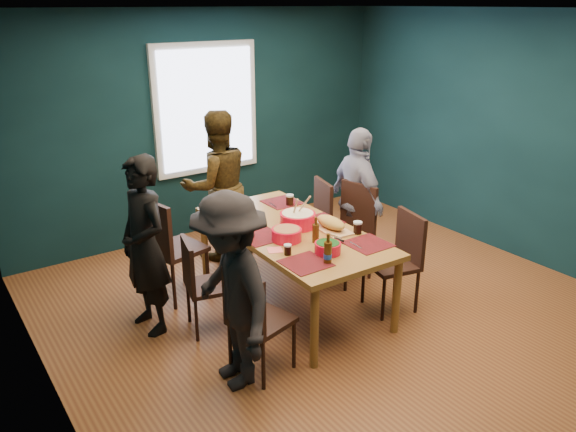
# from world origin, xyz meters

# --- Properties ---
(room) EXTENTS (5.01, 5.01, 2.71)m
(room) POSITION_xyz_m (0.00, 0.27, 1.37)
(room) COLOR brown
(room) RESTS_ON ground
(dining_table) EXTENTS (1.08, 2.07, 0.78)m
(dining_table) POSITION_xyz_m (-0.26, 0.30, 0.70)
(dining_table) COLOR #9E6B2F
(dining_table) RESTS_ON floor
(chair_left_far) EXTENTS (0.55, 0.55, 1.04)m
(chair_left_far) POSITION_xyz_m (-1.19, 1.05, 0.60)
(chair_left_far) COLOR black
(chair_left_far) RESTS_ON floor
(chair_left_mid) EXTENTS (0.48, 0.48, 0.87)m
(chair_left_mid) POSITION_xyz_m (-1.20, 0.37, 0.51)
(chair_left_mid) COLOR black
(chair_left_mid) RESTS_ON floor
(chair_left_near) EXTENTS (0.51, 0.51, 0.92)m
(chair_left_near) POSITION_xyz_m (-1.16, -0.45, 0.54)
(chair_left_near) COLOR black
(chair_left_near) RESTS_ON floor
(chair_right_far) EXTENTS (0.52, 0.52, 0.95)m
(chair_right_far) POSITION_xyz_m (0.45, 0.90, 0.55)
(chair_right_far) COLOR black
(chair_right_far) RESTS_ON floor
(chair_right_mid) EXTENTS (0.52, 0.52, 1.01)m
(chair_right_mid) POSITION_xyz_m (0.58, 0.43, 0.59)
(chair_right_mid) COLOR black
(chair_right_mid) RESTS_ON floor
(chair_right_near) EXTENTS (0.50, 0.50, 0.94)m
(chair_right_near) POSITION_xyz_m (0.53, -0.32, 0.55)
(chair_right_near) COLOR black
(chair_right_near) RESTS_ON floor
(person_far_left) EXTENTS (0.45, 0.62, 1.59)m
(person_far_left) POSITION_xyz_m (-1.55, 0.67, 0.80)
(person_far_left) COLOR black
(person_far_left) RESTS_ON floor
(person_back) EXTENTS (0.88, 0.72, 1.68)m
(person_back) POSITION_xyz_m (-0.31, 1.68, 0.84)
(person_back) COLOR black
(person_back) RESTS_ON floor
(person_right) EXTENTS (0.53, 0.96, 1.55)m
(person_right) POSITION_xyz_m (0.80, 0.59, 0.77)
(person_right) COLOR white
(person_right) RESTS_ON floor
(person_near_left) EXTENTS (0.67, 1.04, 1.53)m
(person_near_left) POSITION_xyz_m (-1.32, -0.42, 0.77)
(person_near_left) COLOR black
(person_near_left) RESTS_ON floor
(bowl_salad) EXTENTS (0.27, 0.27, 0.11)m
(bowl_salad) POSITION_xyz_m (-0.46, 0.11, 0.84)
(bowl_salad) COLOR red
(bowl_salad) RESTS_ON dining_table
(bowl_dumpling) EXTENTS (0.34, 0.34, 0.31)m
(bowl_dumpling) POSITION_xyz_m (-0.19, 0.32, 0.85)
(bowl_dumpling) COLOR red
(bowl_dumpling) RESTS_ON dining_table
(bowl_herbs) EXTENTS (0.22, 0.22, 0.10)m
(bowl_herbs) POSITION_xyz_m (-0.33, -0.31, 0.83)
(bowl_herbs) COLOR red
(bowl_herbs) RESTS_ON dining_table
(cutting_board) EXTENTS (0.28, 0.56, 0.12)m
(cutting_board) POSITION_xyz_m (0.02, 0.08, 0.83)
(cutting_board) COLOR tan
(cutting_board) RESTS_ON dining_table
(small_bowl) EXTENTS (0.15, 0.15, 0.06)m
(small_bowl) POSITION_xyz_m (-0.63, 1.01, 0.81)
(small_bowl) COLOR black
(small_bowl) RESTS_ON dining_table
(beer_bottle_a) EXTENTS (0.07, 0.07, 0.25)m
(beer_bottle_a) POSITION_xyz_m (-0.45, -0.46, 0.87)
(beer_bottle_a) COLOR #42270B
(beer_bottle_a) RESTS_ON dining_table
(beer_bottle_b) EXTENTS (0.06, 0.06, 0.23)m
(beer_bottle_b) POSITION_xyz_m (-0.27, -0.07, 0.87)
(beer_bottle_b) COLOR #42270B
(beer_bottle_b) RESTS_ON dining_table
(cola_glass_a) EXTENTS (0.07, 0.07, 0.09)m
(cola_glass_a) POSITION_xyz_m (-0.62, -0.14, 0.83)
(cola_glass_a) COLOR black
(cola_glass_a) RESTS_ON dining_table
(cola_glass_b) EXTENTS (0.08, 0.08, 0.11)m
(cola_glass_b) POSITION_xyz_m (0.16, -0.13, 0.84)
(cola_glass_b) COLOR black
(cola_glass_b) RESTS_ON dining_table
(cola_glass_c) EXTENTS (0.08, 0.08, 0.11)m
(cola_glass_c) POSITION_xyz_m (0.09, 0.85, 0.84)
(cola_glass_c) COLOR black
(cola_glass_c) RESTS_ON dining_table
(cola_glass_d) EXTENTS (0.06, 0.06, 0.09)m
(cola_glass_d) POSITION_xyz_m (-0.68, 0.35, 0.82)
(cola_glass_d) COLOR black
(cola_glass_d) RESTS_ON dining_table
(napkin_a) EXTENTS (0.18, 0.18, 0.00)m
(napkin_a) POSITION_xyz_m (0.13, 0.33, 0.78)
(napkin_a) COLOR #FF6B6C
(napkin_a) RESTS_ON dining_table
(napkin_b) EXTENTS (0.16, 0.16, 0.00)m
(napkin_b) POSITION_xyz_m (-0.66, -0.01, 0.78)
(napkin_b) COLOR #FF6B6C
(napkin_b) RESTS_ON dining_table
(napkin_c) EXTENTS (0.21, 0.21, 0.00)m
(napkin_c) POSITION_xyz_m (0.03, -0.41, 0.78)
(napkin_c) COLOR #FF6B6C
(napkin_c) RESTS_ON dining_table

